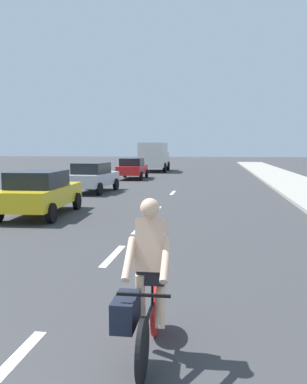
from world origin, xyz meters
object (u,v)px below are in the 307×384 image
(parked_car_yellow, at_px, (40,192))
(parked_car_silver, at_px, (93,177))
(delivery_truck, at_px, (154,156))
(parked_car_red, at_px, (132,168))
(cyclist, at_px, (145,286))

(parked_car_yellow, height_order, parked_car_silver, same)
(parked_car_silver, height_order, delivery_truck, delivery_truck)
(parked_car_silver, bearing_deg, parked_car_yellow, -83.56)
(parked_car_silver, relative_size, parked_car_red, 0.97)
(parked_car_silver, bearing_deg, cyclist, -67.33)
(parked_car_yellow, bearing_deg, parked_car_silver, 89.67)
(parked_car_yellow, relative_size, parked_car_silver, 1.05)
(cyclist, height_order, delivery_truck, delivery_truck)
(cyclist, relative_size, delivery_truck, 0.29)
(cyclist, distance_m, parked_car_red, 26.06)
(parked_car_yellow, relative_size, parked_car_red, 1.02)
(parked_car_yellow, bearing_deg, parked_car_red, 87.20)
(parked_car_silver, bearing_deg, delivery_truck, 92.10)
(cyclist, xyz_separation_m, parked_car_yellow, (-5.28, 8.89, 0.01))
(parked_car_silver, relative_size, delivery_truck, 0.65)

